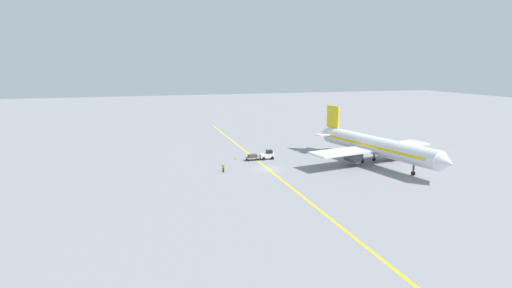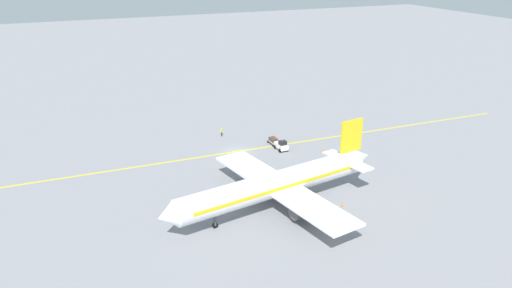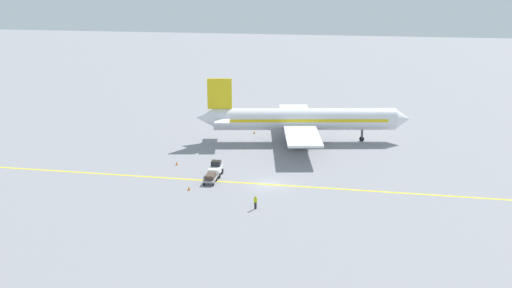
{
  "view_description": "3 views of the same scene",
  "coord_description": "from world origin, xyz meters",
  "px_view_note": "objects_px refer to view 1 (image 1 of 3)",
  "views": [
    {
      "loc": [
        23.79,
        70.47,
        19.62
      ],
      "look_at": [
        0.76,
        -5.43,
        3.94
      ],
      "focal_mm": 28.0,
      "sensor_mm": 36.0,
      "label": 1
    },
    {
      "loc": [
        -78.39,
        29.14,
        34.13
      ],
      "look_at": [
        -2.71,
        -2.79,
        2.06
      ],
      "focal_mm": 35.0,
      "sensor_mm": 36.0,
      "label": 2
    },
    {
      "loc": [
        74.03,
        11.46,
        27.07
      ],
      "look_at": [
        -3.19,
        -2.33,
        4.59
      ],
      "focal_mm": 42.0,
      "sensor_mm": 36.0,
      "label": 3
    }
  ],
  "objects_px": {
    "baggage_tug_white": "(267,155)",
    "traffic_cone_near_nose": "(272,151)",
    "traffic_cone_by_wingtip": "(236,158)",
    "traffic_cone_mid_apron": "(365,152)",
    "airplane_at_gate": "(374,146)",
    "baggage_cart_trailing": "(253,157)",
    "ground_crew_worker": "(223,167)"
  },
  "relations": [
    {
      "from": "baggage_tug_white",
      "to": "traffic_cone_near_nose",
      "type": "bearing_deg",
      "value": -117.14
    },
    {
      "from": "baggage_tug_white",
      "to": "traffic_cone_by_wingtip",
      "type": "xyz_separation_m",
      "value": [
        6.44,
        -1.97,
        -0.63
      ]
    },
    {
      "from": "baggage_tug_white",
      "to": "traffic_cone_mid_apron",
      "type": "xyz_separation_m",
      "value": [
        -22.84,
        1.32,
        -0.63
      ]
    },
    {
      "from": "airplane_at_gate",
      "to": "baggage_tug_white",
      "type": "relative_size",
      "value": 11.63
    },
    {
      "from": "baggage_cart_trailing",
      "to": "traffic_cone_mid_apron",
      "type": "distance_m",
      "value": 26.17
    },
    {
      "from": "airplane_at_gate",
      "to": "ground_crew_worker",
      "type": "xyz_separation_m",
      "value": [
        30.62,
        -2.33,
        -2.8
      ]
    },
    {
      "from": "airplane_at_gate",
      "to": "baggage_cart_trailing",
      "type": "relative_size",
      "value": 13.4
    },
    {
      "from": "baggage_tug_white",
      "to": "traffic_cone_mid_apron",
      "type": "distance_m",
      "value": 22.88
    },
    {
      "from": "traffic_cone_near_nose",
      "to": "traffic_cone_mid_apron",
      "type": "height_order",
      "value": "same"
    },
    {
      "from": "airplane_at_gate",
      "to": "traffic_cone_near_nose",
      "type": "xyz_separation_m",
      "value": [
        16.0,
        -16.66,
        -3.43
      ]
    },
    {
      "from": "traffic_cone_near_nose",
      "to": "traffic_cone_by_wingtip",
      "type": "bearing_deg",
      "value": 25.57
    },
    {
      "from": "baggage_tug_white",
      "to": "traffic_cone_near_nose",
      "type": "xyz_separation_m",
      "value": [
        -3.43,
        -6.69,
        -0.63
      ]
    },
    {
      "from": "baggage_tug_white",
      "to": "ground_crew_worker",
      "type": "relative_size",
      "value": 1.81
    },
    {
      "from": "baggage_tug_white",
      "to": "baggage_cart_trailing",
      "type": "relative_size",
      "value": 1.15
    },
    {
      "from": "baggage_cart_trailing",
      "to": "ground_crew_worker",
      "type": "bearing_deg",
      "value": 43.67
    },
    {
      "from": "traffic_cone_mid_apron",
      "to": "traffic_cone_by_wingtip",
      "type": "height_order",
      "value": "same"
    },
    {
      "from": "baggage_tug_white",
      "to": "airplane_at_gate",
      "type": "bearing_deg",
      "value": 152.84
    },
    {
      "from": "traffic_cone_near_nose",
      "to": "traffic_cone_mid_apron",
      "type": "distance_m",
      "value": 21.0
    },
    {
      "from": "airplane_at_gate",
      "to": "baggage_cart_trailing",
      "type": "xyz_separation_m",
      "value": [
        22.72,
        -9.87,
        -2.95
      ]
    },
    {
      "from": "ground_crew_worker",
      "to": "traffic_cone_near_nose",
      "type": "relative_size",
      "value": 3.05
    },
    {
      "from": "traffic_cone_near_nose",
      "to": "traffic_cone_mid_apron",
      "type": "relative_size",
      "value": 1.0
    },
    {
      "from": "baggage_tug_white",
      "to": "traffic_cone_by_wingtip",
      "type": "distance_m",
      "value": 6.76
    },
    {
      "from": "airplane_at_gate",
      "to": "baggage_tug_white",
      "type": "distance_m",
      "value": 22.02
    },
    {
      "from": "baggage_cart_trailing",
      "to": "ground_crew_worker",
      "type": "distance_m",
      "value": 10.92
    },
    {
      "from": "baggage_cart_trailing",
      "to": "traffic_cone_mid_apron",
      "type": "relative_size",
      "value": 4.8
    },
    {
      "from": "ground_crew_worker",
      "to": "traffic_cone_by_wingtip",
      "type": "bearing_deg",
      "value": -116.33
    },
    {
      "from": "traffic_cone_near_nose",
      "to": "traffic_cone_mid_apron",
      "type": "xyz_separation_m",
      "value": [
        -19.41,
        8.01,
        0.0
      ]
    },
    {
      "from": "traffic_cone_by_wingtip",
      "to": "baggage_tug_white",
      "type": "bearing_deg",
      "value": 163.01
    },
    {
      "from": "traffic_cone_near_nose",
      "to": "traffic_cone_by_wingtip",
      "type": "distance_m",
      "value": 10.94
    },
    {
      "from": "airplane_at_gate",
      "to": "traffic_cone_near_nose",
      "type": "relative_size",
      "value": 64.36
    },
    {
      "from": "ground_crew_worker",
      "to": "traffic_cone_mid_apron",
      "type": "xyz_separation_m",
      "value": [
        -34.03,
        -6.32,
        -0.63
      ]
    },
    {
      "from": "baggage_tug_white",
      "to": "ground_crew_worker",
      "type": "xyz_separation_m",
      "value": [
        11.19,
        7.64,
        0.01
      ]
    }
  ]
}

